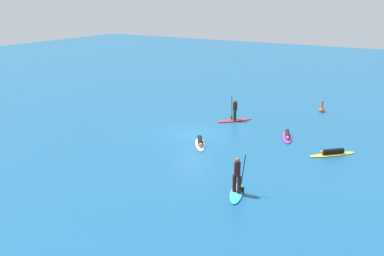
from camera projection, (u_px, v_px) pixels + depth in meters
ground_plane at (192, 135)px, 29.93m from camera, size 120.00×120.00×0.00m
surfer_on_teal_board at (237, 184)px, 20.86m from camera, size 1.37×2.47×2.05m
surfer_on_red_board at (235, 115)px, 33.09m from camera, size 2.33×2.64×2.02m
surfer_on_purple_board at (287, 136)px, 29.29m from camera, size 1.57×2.85×0.39m
surfer_on_white_board at (200, 142)px, 27.91m from camera, size 2.03×2.67×0.41m
surfer_on_yellow_board at (332, 153)px, 26.12m from camera, size 2.61×2.62×0.40m
marker_buoy at (322, 110)px, 35.73m from camera, size 0.48×0.48×1.09m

